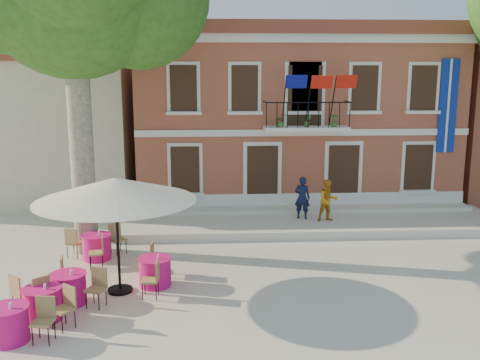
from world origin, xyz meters
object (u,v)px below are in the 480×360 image
patio_umbrella (115,190)px  cafe_table_0 (69,287)px  cafe_table_1 (42,303)px  cafe_table_4 (155,271)px  pedestrian_orange (328,200)px  cafe_table_2 (8,323)px  cafe_table_3 (97,246)px  pedestrian_navy (302,198)px

patio_umbrella → cafe_table_0: (-1.12, -0.67, -2.28)m
cafe_table_1 → cafe_table_4: size_ratio=0.91×
pedestrian_orange → cafe_table_4: 7.61m
patio_umbrella → cafe_table_0: size_ratio=2.20×
patio_umbrella → cafe_table_4: size_ratio=2.09×
cafe_table_2 → cafe_table_3: bearing=80.9°
cafe_table_2 → cafe_table_0: bearing=67.1°
pedestrian_navy → cafe_table_0: (-6.84, -6.36, -0.65)m
patio_umbrella → cafe_table_0: patio_umbrella is taller
patio_umbrella → cafe_table_1: patio_umbrella is taller
cafe_table_1 → cafe_table_0: bearing=67.1°
patio_umbrella → cafe_table_3: (-1.10, 2.51, -2.28)m
patio_umbrella → cafe_table_1: (-1.49, -1.54, -2.29)m
cafe_table_0 → cafe_table_2: bearing=-112.9°
cafe_table_0 → cafe_table_3: size_ratio=1.00×
pedestrian_navy → pedestrian_orange: bearing=177.5°
patio_umbrella → pedestrian_navy: (5.72, 5.69, -1.62)m
cafe_table_3 → cafe_table_1: bearing=-95.6°
pedestrian_navy → cafe_table_4: 7.25m
pedestrian_navy → cafe_table_1: 10.23m
cafe_table_0 → cafe_table_1: same height
cafe_table_1 → cafe_table_4: bearing=38.3°
pedestrian_orange → cafe_table_2: 11.58m
pedestrian_navy → cafe_table_3: pedestrian_navy is taller
pedestrian_navy → cafe_table_0: size_ratio=0.85×
cafe_table_1 → cafe_table_3: same height
pedestrian_orange → cafe_table_0: pedestrian_orange is taller
pedestrian_navy → cafe_table_0: pedestrian_navy is taller
pedestrian_navy → cafe_table_4: size_ratio=0.81×
pedestrian_orange → cafe_table_3: 8.21m
cafe_table_3 → cafe_table_4: 2.94m
cafe_table_0 → cafe_table_3: 3.18m
cafe_table_2 → cafe_table_3: (0.81, 5.03, 0.01)m
patio_umbrella → cafe_table_1: size_ratio=2.29×
cafe_table_3 → cafe_table_4: size_ratio=0.95×
patio_umbrella → cafe_table_2: patio_umbrella is taller
cafe_table_1 → pedestrian_navy: bearing=45.1°
pedestrian_orange → cafe_table_1: (-8.08, -6.86, -0.64)m
cafe_table_0 → cafe_table_1: bearing=-112.9°
cafe_table_0 → cafe_table_3: (0.03, 3.18, 0.00)m
pedestrian_orange → cafe_table_1: bearing=-149.2°
cafe_table_0 → cafe_table_4: 2.24m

